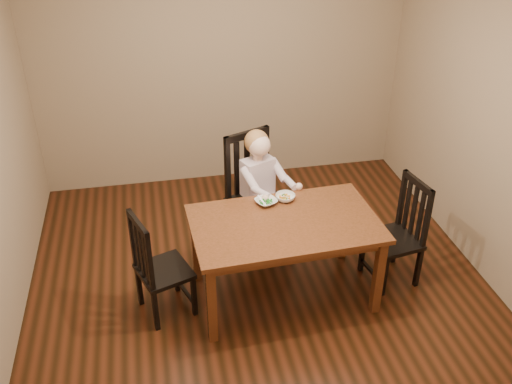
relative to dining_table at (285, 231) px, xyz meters
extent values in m
cube|color=#471E0F|center=(-0.17, 0.20, -0.67)|extent=(4.00, 4.00, 0.01)
cube|color=#A08565|center=(-0.17, 2.20, 0.68)|extent=(4.00, 0.01, 2.70)
cube|color=#A08565|center=(-0.17, -1.80, 0.68)|extent=(4.00, 0.01, 2.70)
cube|color=#A08565|center=(1.83, 0.20, 0.68)|extent=(0.01, 4.00, 2.70)
cube|color=#43270F|center=(0.00, 0.00, 0.07)|extent=(1.55, 0.97, 0.04)
cube|color=#43270F|center=(0.00, 0.00, 0.01)|extent=(1.42, 0.85, 0.08)
cube|color=#43270F|center=(-0.66, -0.41, -0.31)|extent=(0.07, 0.07, 0.71)
cube|color=#43270F|center=(0.70, -0.35, -0.31)|extent=(0.07, 0.07, 0.71)
cube|color=#43270F|center=(-0.70, 0.35, -0.31)|extent=(0.07, 0.07, 0.71)
cube|color=#43270F|center=(0.66, 0.41, -0.31)|extent=(0.07, 0.07, 0.71)
cube|color=black|center=(-0.06, 0.74, -0.19)|extent=(0.63, 0.62, 0.04)
cube|color=black|center=(0.06, 1.01, -0.44)|extent=(0.06, 0.06, 0.46)
cube|color=black|center=(-0.33, 0.85, -0.44)|extent=(0.06, 0.06, 0.46)
cube|color=black|center=(0.21, 0.64, -0.44)|extent=(0.06, 0.06, 0.46)
cube|color=black|center=(-0.18, 0.47, -0.44)|extent=(0.06, 0.06, 0.46)
cube|color=black|center=(0.06, 1.01, 0.16)|extent=(0.06, 0.06, 0.64)
cube|color=black|center=(-0.33, 0.85, 0.16)|extent=(0.06, 0.06, 0.64)
cube|color=black|center=(-0.14, 0.93, 0.44)|extent=(0.45, 0.21, 0.07)
cube|color=black|center=(-0.03, 0.97, 0.12)|extent=(0.05, 0.04, 0.55)
cube|color=black|center=(-0.14, 0.93, 0.12)|extent=(0.05, 0.04, 0.55)
cube|color=black|center=(-0.24, 0.88, 0.12)|extent=(0.05, 0.04, 0.55)
cube|color=black|center=(-0.99, 0.01, -0.27)|extent=(0.51, 0.52, 0.04)
cube|color=black|center=(-1.21, 0.12, -0.47)|extent=(0.05, 0.05, 0.38)
cube|color=black|center=(-1.09, -0.22, -0.47)|extent=(0.05, 0.05, 0.38)
cube|color=black|center=(-0.89, 0.23, -0.47)|extent=(0.05, 0.05, 0.38)
cube|color=black|center=(-0.77, -0.10, -0.47)|extent=(0.05, 0.05, 0.38)
cube|color=black|center=(-1.21, 0.12, 0.02)|extent=(0.05, 0.05, 0.53)
cube|color=black|center=(-1.09, -0.22, 0.02)|extent=(0.05, 0.05, 0.53)
cube|color=black|center=(-1.15, -0.05, 0.26)|extent=(0.16, 0.38, 0.06)
cube|color=black|center=(-1.18, 0.04, -0.01)|extent=(0.03, 0.05, 0.46)
cube|color=black|center=(-1.15, -0.05, -0.01)|extent=(0.03, 0.05, 0.46)
cube|color=black|center=(-1.12, -0.14, -0.01)|extent=(0.03, 0.05, 0.46)
cube|color=black|center=(0.98, 0.03, -0.25)|extent=(0.47, 0.48, 0.04)
cube|color=black|center=(1.18, -0.12, -0.47)|extent=(0.04, 0.04, 0.39)
cube|color=black|center=(1.11, 0.24, -0.47)|extent=(0.04, 0.04, 0.39)
cube|color=black|center=(0.84, -0.18, -0.47)|extent=(0.04, 0.04, 0.39)
cube|color=black|center=(0.78, 0.18, -0.47)|extent=(0.04, 0.04, 0.39)
cube|color=black|center=(1.18, -0.12, 0.04)|extent=(0.04, 0.04, 0.55)
cube|color=black|center=(1.11, 0.24, 0.04)|extent=(0.04, 0.04, 0.55)
cube|color=black|center=(1.15, 0.06, 0.28)|extent=(0.10, 0.40, 0.06)
cube|color=black|center=(1.16, -0.03, 0.01)|extent=(0.03, 0.05, 0.47)
cube|color=black|center=(1.15, 0.06, 0.01)|extent=(0.03, 0.05, 0.47)
cube|color=black|center=(1.13, 0.15, 0.01)|extent=(0.03, 0.05, 0.47)
imported|color=white|center=(-0.09, 0.30, 0.11)|extent=(0.23, 0.23, 0.04)
imported|color=white|center=(0.08, 0.32, 0.11)|extent=(0.19, 0.19, 0.05)
cube|color=silver|center=(-0.13, 0.27, 0.14)|extent=(0.06, 0.12, 0.05)
cube|color=silver|center=(-0.13, 0.27, 0.12)|extent=(0.04, 0.04, 0.01)
camera|label=1|loc=(-0.98, -3.67, 2.65)|focal=40.00mm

